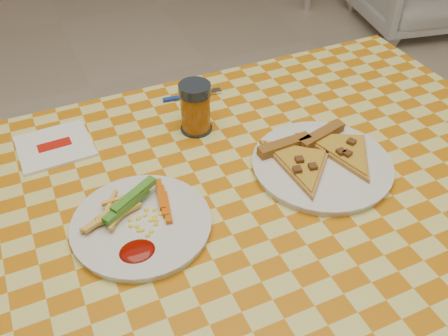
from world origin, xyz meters
The scene contains 8 objects.
table centered at (0.00, 0.00, 0.68)m, with size 1.28×0.88×0.76m.
plate_left centered at (-0.19, 0.01, 0.76)m, with size 0.23×0.23×0.01m, color silver.
plate_right centered at (0.18, 0.02, 0.76)m, with size 0.27×0.27×0.01m, color silver.
fries_veggies centered at (-0.19, 0.02, 0.78)m, with size 0.18×0.17×0.04m.
pizza_slices centered at (0.18, 0.03, 0.78)m, with size 0.27×0.25×0.02m.
drink_glass centered at (0.01, 0.23, 0.81)m, with size 0.07×0.07×0.11m.
napkin centered at (-0.28, 0.29, 0.76)m, with size 0.15×0.14×0.01m.
fork centered at (0.05, 0.36, 0.76)m, with size 0.14×0.03×0.01m.
Camera 1 is at (-0.30, -0.58, 1.39)m, focal length 40.00 mm.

